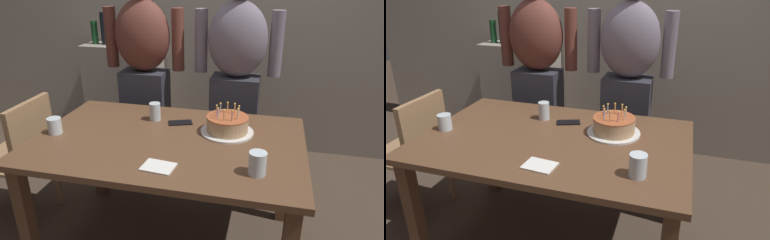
# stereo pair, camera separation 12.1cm
# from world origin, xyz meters

# --- Properties ---
(back_wall) EXTENTS (5.20, 0.10, 2.60)m
(back_wall) POSITION_xyz_m (0.00, 1.55, 1.30)
(back_wall) COLOR #9E9384
(back_wall) RESTS_ON ground_plane
(dining_table) EXTENTS (1.50, 0.96, 0.74)m
(dining_table) POSITION_xyz_m (0.00, 0.00, 0.64)
(dining_table) COLOR brown
(dining_table) RESTS_ON ground_plane
(birthday_cake) EXTENTS (0.31, 0.31, 0.17)m
(birthday_cake) POSITION_xyz_m (0.31, 0.15, 0.79)
(birthday_cake) COLOR white
(birthday_cake) RESTS_ON dining_table
(water_glass_near) EXTENTS (0.07, 0.07, 0.11)m
(water_glass_near) POSITION_xyz_m (-0.16, 0.24, 0.80)
(water_glass_near) COLOR silver
(water_glass_near) RESTS_ON dining_table
(water_glass_far) EXTENTS (0.08, 0.08, 0.09)m
(water_glass_far) POSITION_xyz_m (-0.65, -0.08, 0.79)
(water_glass_far) COLOR silver
(water_glass_far) RESTS_ON dining_table
(water_glass_side) EXTENTS (0.08, 0.08, 0.11)m
(water_glass_side) POSITION_xyz_m (0.51, -0.26, 0.80)
(water_glass_side) COLOR silver
(water_glass_side) RESTS_ON dining_table
(cell_phone) EXTENTS (0.16, 0.12, 0.01)m
(cell_phone) POSITION_xyz_m (0.01, 0.23, 0.74)
(cell_phone) COLOR black
(cell_phone) RESTS_ON dining_table
(napkin_stack) EXTENTS (0.16, 0.13, 0.01)m
(napkin_stack) POSITION_xyz_m (0.05, -0.31, 0.74)
(napkin_stack) COLOR white
(napkin_stack) RESTS_ON dining_table
(person_man_bearded) EXTENTS (0.61, 0.27, 1.66)m
(person_man_bearded) POSITION_xyz_m (-0.40, 0.73, 0.87)
(person_man_bearded) COLOR #33333D
(person_man_bearded) RESTS_ON ground_plane
(person_woman_cardigan) EXTENTS (0.61, 0.27, 1.66)m
(person_woman_cardigan) POSITION_xyz_m (0.29, 0.73, 0.87)
(person_woman_cardigan) COLOR #33333D
(person_woman_cardigan) RESTS_ON ground_plane
(dining_chair) EXTENTS (0.42, 0.42, 0.87)m
(dining_chair) POSITION_xyz_m (-1.01, 0.02, 0.52)
(dining_chair) COLOR #A37A51
(dining_chair) RESTS_ON ground_plane
(shelf_cabinet) EXTENTS (0.73, 0.30, 1.27)m
(shelf_cabinet) POSITION_xyz_m (-0.85, 1.33, 0.51)
(shelf_cabinet) COLOR #9E9384
(shelf_cabinet) RESTS_ON ground_plane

